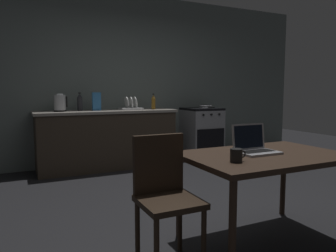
{
  "coord_description": "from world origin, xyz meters",
  "views": [
    {
      "loc": [
        -1.77,
        -2.93,
        1.21
      ],
      "look_at": [
        -0.07,
        0.62,
        0.78
      ],
      "focal_mm": 34.67,
      "sensor_mm": 36.0,
      "label": 1
    }
  ],
  "objects_px": {
    "stove_oven": "(202,133)",
    "electric_kettle": "(60,103)",
    "cereal_box": "(97,101)",
    "bottle": "(153,102)",
    "coffee_mug": "(236,155)",
    "dining_table": "(265,162)",
    "chair": "(165,190)",
    "dish_rack": "(131,107)",
    "bottle_b": "(80,102)",
    "laptop": "(255,147)",
    "frying_pan": "(205,106)"
  },
  "relations": [
    {
      "from": "dining_table",
      "to": "laptop",
      "type": "distance_m",
      "value": 0.14
    },
    {
      "from": "stove_oven",
      "to": "bottle_b",
      "type": "distance_m",
      "value": 2.2
    },
    {
      "from": "cereal_box",
      "to": "dining_table",
      "type": "bearing_deg",
      "value": -78.46
    },
    {
      "from": "electric_kettle",
      "to": "bottle_b",
      "type": "bearing_deg",
      "value": 14.89
    },
    {
      "from": "stove_oven",
      "to": "chair",
      "type": "xyz_separation_m",
      "value": [
        -2.11,
        -2.96,
        0.07
      ]
    },
    {
      "from": "stove_oven",
      "to": "dining_table",
      "type": "height_order",
      "value": "stove_oven"
    },
    {
      "from": "chair",
      "to": "laptop",
      "type": "bearing_deg",
      "value": 20.1
    },
    {
      "from": "cereal_box",
      "to": "bottle",
      "type": "bearing_deg",
      "value": -4.35
    },
    {
      "from": "laptop",
      "to": "dish_rack",
      "type": "relative_size",
      "value": 0.94
    },
    {
      "from": "stove_oven",
      "to": "dish_rack",
      "type": "bearing_deg",
      "value": 179.89
    },
    {
      "from": "stove_oven",
      "to": "electric_kettle",
      "type": "relative_size",
      "value": 3.51
    },
    {
      "from": "stove_oven",
      "to": "dining_table",
      "type": "bearing_deg",
      "value": -112.72
    },
    {
      "from": "stove_oven",
      "to": "electric_kettle",
      "type": "bearing_deg",
      "value": 179.94
    },
    {
      "from": "dish_rack",
      "to": "bottle_b",
      "type": "distance_m",
      "value": 0.8
    },
    {
      "from": "dining_table",
      "to": "chair",
      "type": "relative_size",
      "value": 1.41
    },
    {
      "from": "electric_kettle",
      "to": "dish_rack",
      "type": "relative_size",
      "value": 0.76
    },
    {
      "from": "electric_kettle",
      "to": "dish_rack",
      "type": "height_order",
      "value": "electric_kettle"
    },
    {
      "from": "electric_kettle",
      "to": "coffee_mug",
      "type": "xyz_separation_m",
      "value": [
        0.77,
        -3.15,
        -0.27
      ]
    },
    {
      "from": "dining_table",
      "to": "dish_rack",
      "type": "bearing_deg",
      "value": 91.32
    },
    {
      "from": "electric_kettle",
      "to": "frying_pan",
      "type": "bearing_deg",
      "value": -0.68
    },
    {
      "from": "cereal_box",
      "to": "chair",
      "type": "bearing_deg",
      "value": -94.45
    },
    {
      "from": "chair",
      "to": "frying_pan",
      "type": "relative_size",
      "value": 2.2
    },
    {
      "from": "chair",
      "to": "electric_kettle",
      "type": "relative_size",
      "value": 3.48
    },
    {
      "from": "dining_table",
      "to": "coffee_mug",
      "type": "xyz_separation_m",
      "value": [
        -0.39,
        -0.14,
        0.12
      ]
    },
    {
      "from": "laptop",
      "to": "bottle_b",
      "type": "xyz_separation_m",
      "value": [
        -0.82,
        3.02,
        0.28
      ]
    },
    {
      "from": "electric_kettle",
      "to": "frying_pan",
      "type": "xyz_separation_m",
      "value": [
        2.48,
        -0.03,
        -0.1
      ]
    },
    {
      "from": "frying_pan",
      "to": "bottle_b",
      "type": "height_order",
      "value": "bottle_b"
    },
    {
      "from": "bottle",
      "to": "coffee_mug",
      "type": "height_order",
      "value": "bottle"
    },
    {
      "from": "coffee_mug",
      "to": "dish_rack",
      "type": "height_order",
      "value": "dish_rack"
    },
    {
      "from": "frying_pan",
      "to": "coffee_mug",
      "type": "bearing_deg",
      "value": -118.62
    },
    {
      "from": "bottle",
      "to": "cereal_box",
      "type": "bearing_deg",
      "value": 175.65
    },
    {
      "from": "laptop",
      "to": "cereal_box",
      "type": "bearing_deg",
      "value": 111.78
    },
    {
      "from": "cereal_box",
      "to": "bottle_b",
      "type": "relative_size",
      "value": 1.0
    },
    {
      "from": "cereal_box",
      "to": "dish_rack",
      "type": "xyz_separation_m",
      "value": [
        0.55,
        -0.02,
        -0.09
      ]
    },
    {
      "from": "dining_table",
      "to": "coffee_mug",
      "type": "height_order",
      "value": "coffee_mug"
    },
    {
      "from": "bottle",
      "to": "frying_pan",
      "type": "relative_size",
      "value": 0.63
    },
    {
      "from": "dish_rack",
      "to": "bottle",
      "type": "bearing_deg",
      "value": -7.69
    },
    {
      "from": "dining_table",
      "to": "frying_pan",
      "type": "relative_size",
      "value": 3.11
    },
    {
      "from": "chair",
      "to": "bottle",
      "type": "distance_m",
      "value": 3.17
    },
    {
      "from": "chair",
      "to": "cereal_box",
      "type": "height_order",
      "value": "cereal_box"
    },
    {
      "from": "stove_oven",
      "to": "dining_table",
      "type": "distance_m",
      "value": 3.26
    },
    {
      "from": "laptop",
      "to": "electric_kettle",
      "type": "relative_size",
      "value": 1.24
    },
    {
      "from": "frying_pan",
      "to": "coffee_mug",
      "type": "height_order",
      "value": "frying_pan"
    },
    {
      "from": "electric_kettle",
      "to": "coffee_mug",
      "type": "relative_size",
      "value": 2.07
    },
    {
      "from": "chair",
      "to": "electric_kettle",
      "type": "height_order",
      "value": "electric_kettle"
    },
    {
      "from": "laptop",
      "to": "bottle",
      "type": "relative_size",
      "value": 1.24
    },
    {
      "from": "chair",
      "to": "frying_pan",
      "type": "xyz_separation_m",
      "value": [
        2.17,
        2.93,
        0.41
      ]
    },
    {
      "from": "stove_oven",
      "to": "bottle_b",
      "type": "relative_size",
      "value": 3.27
    },
    {
      "from": "electric_kettle",
      "to": "cereal_box",
      "type": "distance_m",
      "value": 0.54
    },
    {
      "from": "dining_table",
      "to": "laptop",
      "type": "xyz_separation_m",
      "value": [
        -0.04,
        0.07,
        0.11
      ]
    }
  ]
}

